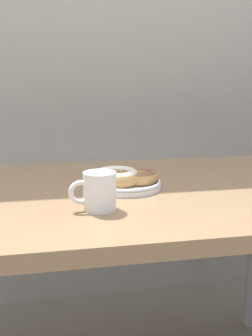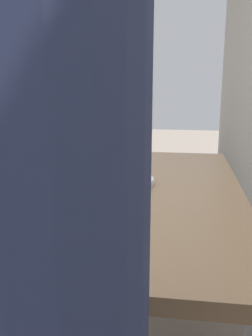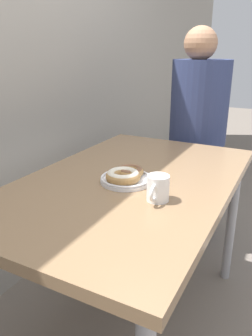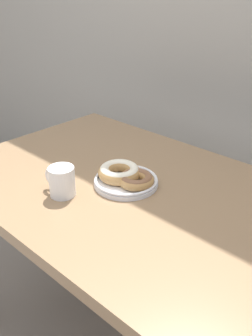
{
  "view_description": "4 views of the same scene",
  "coord_description": "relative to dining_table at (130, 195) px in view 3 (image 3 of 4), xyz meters",
  "views": [
    {
      "loc": [
        -0.25,
        -0.67,
        1.08
      ],
      "look_at": [
        -0.05,
        0.37,
        0.84
      ],
      "focal_mm": 40.0,
      "sensor_mm": 36.0,
      "label": 1
    },
    {
      "loc": [
        1.24,
        0.56,
        1.16
      ],
      "look_at": [
        -0.05,
        0.37,
        0.84
      ],
      "focal_mm": 40.0,
      "sensor_mm": 36.0,
      "label": 2
    },
    {
      "loc": [
        -1.13,
        -0.2,
        1.28
      ],
      "look_at": [
        -0.05,
        0.37,
        0.84
      ],
      "focal_mm": 35.0,
      "sensor_mm": 36.0,
      "label": 3
    },
    {
      "loc": [
        0.67,
        -0.39,
        1.38
      ],
      "look_at": [
        -0.05,
        0.37,
        0.84
      ],
      "focal_mm": 40.0,
      "sensor_mm": 36.0,
      "label": 4
    }
  ],
  "objects": [
    {
      "name": "coffee_mug",
      "position": [
        -0.15,
        -0.18,
        0.13
      ],
      "size": [
        0.12,
        0.08,
        0.09
      ],
      "color": "white",
      "rests_on": "dining_table"
    },
    {
      "name": "donut_plate",
      "position": [
        -0.05,
        -0.01,
        0.11
      ],
      "size": [
        0.23,
        0.21,
        0.06
      ],
      "color": "white",
      "rests_on": "dining_table"
    },
    {
      "name": "dining_table",
      "position": [
        0.0,
        0.0,
        0.0
      ],
      "size": [
        1.3,
        0.8,
        0.78
      ],
      "color": "#846647",
      "rests_on": "ground_plane"
    },
    {
      "name": "person_figure",
      "position": [
        0.92,
        -0.03,
        0.07
      ],
      "size": [
        0.38,
        0.36,
        1.41
      ],
      "color": "#232838",
      "rests_on": "ground_plane"
    }
  ]
}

